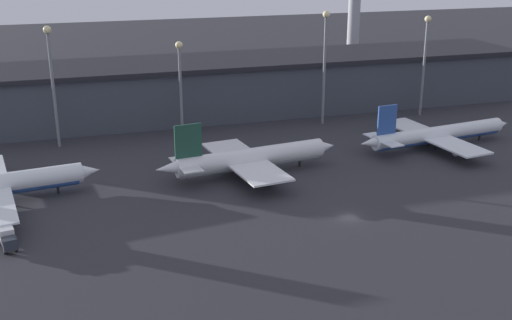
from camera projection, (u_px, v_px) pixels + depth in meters
ground at (348, 217)px, 113.62m from camera, size 600.00×600.00×0.00m
terminal_building at (235, 85)px, 179.76m from camera, size 170.04×26.51×15.25m
airplane_1 at (250, 159)px, 132.81m from camera, size 40.57×29.59×12.52m
airplane_2 at (437, 134)px, 150.62m from camera, size 43.15×32.00×11.73m
service_vehicle_0 at (7, 236)px, 102.30m from camera, size 3.46×7.03×3.19m
lamp_post_0 at (52, 73)px, 146.36m from camera, size 1.80×1.80×28.33m
lamp_post_1 at (180, 76)px, 155.47m from camera, size 1.80×1.80×23.52m
lamp_post_2 at (325, 55)px, 164.93m from camera, size 1.80×1.80×29.48m
lamp_post_3 at (425, 54)px, 173.50m from camera, size 1.80×1.80×27.29m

